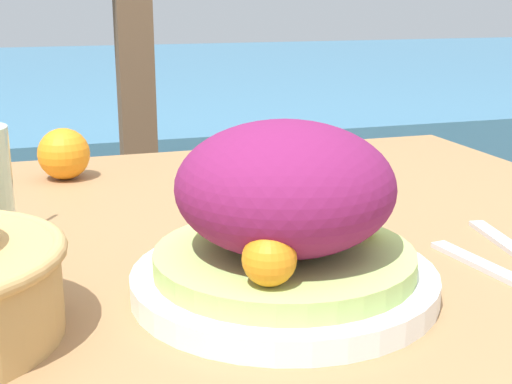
% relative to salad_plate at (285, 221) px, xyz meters
% --- Properties ---
extents(patio_table, '(0.94, 1.00, 0.73)m').
position_rel_salad_plate_xyz_m(patio_table, '(0.02, 0.08, -0.16)').
color(patio_table, '#997047').
rests_on(patio_table, ground_plane).
extents(railing_fence, '(2.80, 0.08, 1.12)m').
position_rel_salad_plate_xyz_m(railing_fence, '(0.02, 0.95, 0.04)').
color(railing_fence, brown).
rests_on(railing_fence, ground_plane).
extents(sea_backdrop, '(12.00, 4.00, 0.58)m').
position_rel_salad_plate_xyz_m(sea_backdrop, '(0.02, 3.45, -0.51)').
color(sea_backdrop, teal).
rests_on(sea_backdrop, ground_plane).
extents(salad_plate, '(0.25, 0.25, 0.14)m').
position_rel_salad_plate_xyz_m(salad_plate, '(0.00, 0.00, 0.00)').
color(salad_plate, white).
rests_on(salad_plate, patio_table).
extents(fork, '(0.04, 0.18, 0.00)m').
position_rel_salad_plate_xyz_m(fork, '(0.19, -0.03, -0.06)').
color(fork, silver).
rests_on(fork, patio_table).
extents(orange_near_basket, '(0.07, 0.07, 0.07)m').
position_rel_salad_plate_xyz_m(orange_near_basket, '(-0.15, 0.45, -0.03)').
color(orange_near_basket, orange).
rests_on(orange_near_basket, patio_table).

